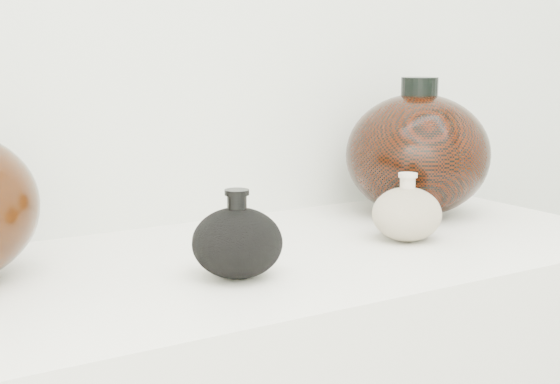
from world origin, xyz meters
TOP-DOWN VIEW (x-y plane):
  - black_gourd_vase at (-0.06, 0.87)m, footprint 0.15×0.15m
  - cream_gourd_vase at (0.25, 0.91)m, footprint 0.14×0.14m
  - right_round_pot at (0.39, 1.05)m, footprint 0.30×0.30m

SIDE VIEW (x-z plane):
  - cream_gourd_vase at x=0.25m, z-range 0.89..0.99m
  - black_gourd_vase at x=-0.06m, z-range 0.89..1.00m
  - right_round_pot at x=0.39m, z-range 0.89..1.13m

